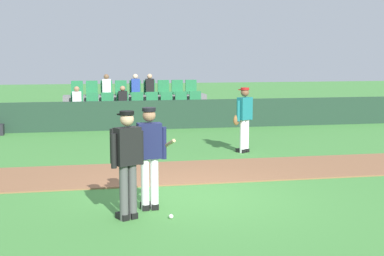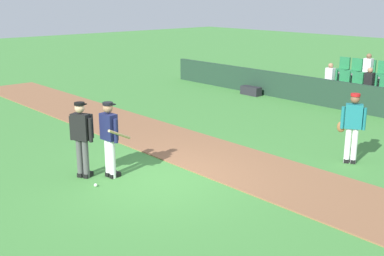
% 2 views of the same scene
% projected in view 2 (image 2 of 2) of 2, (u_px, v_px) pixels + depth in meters
% --- Properties ---
extents(ground_plane, '(80.00, 80.00, 0.00)m').
position_uv_depth(ground_plane, '(159.00, 179.00, 10.94)').
color(ground_plane, '#42843A').
extents(infield_dirt_path, '(28.00, 2.37, 0.03)m').
position_uv_depth(infield_dirt_path, '(222.00, 159.00, 12.25)').
color(infield_dirt_path, brown).
rests_on(infield_dirt_path, ground).
extents(dugout_fence, '(20.00, 0.16, 1.02)m').
position_uv_depth(dugout_fence, '(368.00, 100.00, 16.77)').
color(dugout_fence, '#1E3828').
rests_on(dugout_fence, ground).
extents(batter_navy_jersey, '(0.71, 0.76, 1.76)m').
position_uv_depth(batter_navy_jersey, '(110.00, 137.00, 10.80)').
color(batter_navy_jersey, white).
rests_on(batter_navy_jersey, ground).
extents(umpire_home_plate, '(0.54, 0.44, 1.76)m').
position_uv_depth(umpire_home_plate, '(82.00, 135.00, 10.80)').
color(umpire_home_plate, '#4C4C4C').
rests_on(umpire_home_plate, ground).
extents(runner_teal_jersey, '(0.63, 0.44, 1.76)m').
position_uv_depth(runner_teal_jersey, '(352.00, 126.00, 11.75)').
color(runner_teal_jersey, white).
rests_on(runner_teal_jersey, ground).
extents(baseball, '(0.07, 0.07, 0.07)m').
position_uv_depth(baseball, '(96.00, 185.00, 10.48)').
color(baseball, white).
rests_on(baseball, ground).
extents(equipment_bag, '(0.90, 0.36, 0.36)m').
position_uv_depth(equipment_bag, '(251.00, 91.00, 20.17)').
color(equipment_bag, '#232328').
rests_on(equipment_bag, ground).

